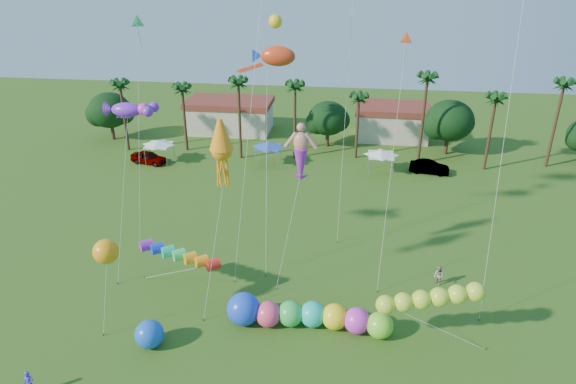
# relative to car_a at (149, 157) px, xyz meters

# --- Properties ---
(tree_line) EXTENTS (69.46, 8.91, 11.00)m
(tree_line) POSITION_rel_car_a_xyz_m (24.91, 8.45, 3.48)
(tree_line) COLOR #3A2819
(tree_line) RESTS_ON ground
(buildings_row) EXTENTS (35.00, 7.00, 4.00)m
(buildings_row) POSITION_rel_car_a_xyz_m (18.26, 14.45, 1.20)
(buildings_row) COLOR beige
(buildings_row) RESTS_ON ground
(tent_row) EXTENTS (31.00, 4.00, 0.60)m
(tent_row) POSITION_rel_car_a_xyz_m (15.35, 0.79, 1.95)
(tent_row) COLOR white
(tent_row) RESTS_ON ground
(car_a) EXTENTS (4.98, 2.86, 1.60)m
(car_a) POSITION_rel_car_a_xyz_m (0.00, 0.00, 0.00)
(car_a) COLOR #4C4C54
(car_a) RESTS_ON ground
(car_b) EXTENTS (4.95, 2.39, 1.57)m
(car_b) POSITION_rel_car_a_xyz_m (35.35, 1.30, -0.01)
(car_b) COLOR #4C4C54
(car_b) RESTS_ON ground
(spectator_a) EXTENTS (0.66, 0.48, 1.71)m
(spectator_a) POSITION_rel_car_a_xyz_m (7.03, -37.54, 0.06)
(spectator_a) COLOR #3838C5
(spectator_a) RESTS_ON ground
(spectator_b) EXTENTS (0.99, 1.05, 1.72)m
(spectator_b) POSITION_rel_car_a_xyz_m (33.26, -22.63, 0.06)
(spectator_b) COLOR #A78E8B
(spectator_b) RESTS_ON ground
(caterpillar_inflatable) EXTENTS (11.93, 2.56, 2.44)m
(caterpillar_inflatable) POSITION_rel_car_a_xyz_m (22.87, -29.19, 0.22)
(caterpillar_inflatable) COLOR #F94174
(caterpillar_inflatable) RESTS_ON ground
(blue_ball) EXTENTS (2.00, 2.00, 2.00)m
(blue_ball) POSITION_rel_car_a_xyz_m (12.71, -32.51, 0.20)
(blue_ball) COLOR blue
(blue_ball) RESTS_ON ground
(rainbow_tube) EXTENTS (8.12, 3.79, 3.55)m
(rainbow_tube) POSITION_rel_car_a_xyz_m (14.09, -26.68, 2.29)
(rainbow_tube) COLOR red
(rainbow_tube) RESTS_ON ground
(green_worm) EXTENTS (10.62, 3.26, 3.92)m
(green_worm) POSITION_rel_car_a_xyz_m (28.54, -30.03, 2.33)
(green_worm) COLOR #B7E633
(green_worm) RESTS_ON ground
(orange_ball_kite) EXTENTS (1.82, 2.06, 7.17)m
(orange_ball_kite) POSITION_rel_car_a_xyz_m (9.63, -30.83, 5.50)
(orange_ball_kite) COLOR orange
(orange_ball_kite) RESTS_ON ground
(merman_kite) EXTENTS (2.55, 4.09, 12.54)m
(merman_kite) POSITION_rel_car_a_xyz_m (21.83, -21.58, 9.48)
(merman_kite) COLOR tan
(merman_kite) RESTS_ON ground
(fish_kite) EXTENTS (4.11, 5.26, 18.19)m
(fish_kite) POSITION_rel_car_a_xyz_m (19.67, -18.72, 16.53)
(fish_kite) COLOR red
(fish_kite) RESTS_ON ground
(squid_kite) EXTENTS (2.28, 4.31, 14.56)m
(squid_kite) POSITION_rel_car_a_xyz_m (16.80, -26.20, 11.39)
(squid_kite) COLOR orange
(squid_kite) RESTS_ON ground
(lobster_kite) EXTENTS (4.62, 5.14, 14.54)m
(lobster_kite) POSITION_rel_car_a_xyz_m (8.55, -22.51, 12.94)
(lobster_kite) COLOR purple
(lobster_kite) RESTS_ON ground
(delta_kite_red) EXTENTS (1.39, 4.62, 19.48)m
(delta_kite_red) POSITION_rel_car_a_xyz_m (29.16, -19.94, 17.65)
(delta_kite_red) COLOR #EB4E1A
(delta_kite_red) RESTS_ON ground
(delta_kite_green) EXTENTS (1.69, 3.44, 20.09)m
(delta_kite_green) POSITION_rel_car_a_xyz_m (8.00, -17.34, 18.34)
(delta_kite_green) COLOR #30CC69
(delta_kite_green) RESTS_ON ground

